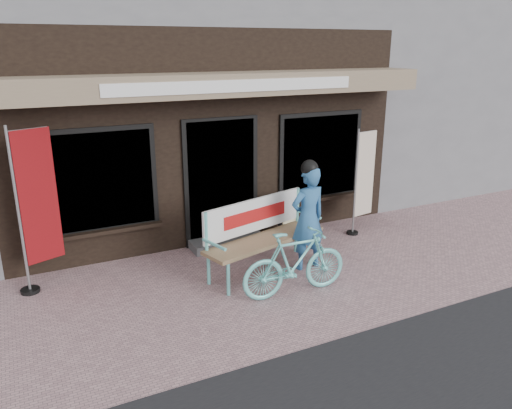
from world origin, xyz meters
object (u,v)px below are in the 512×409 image
bench (261,230)px  bicycle (295,263)px  person (308,216)px  menu_stand (288,216)px  nobori_red (36,206)px  nobori_cream (363,180)px

bench → bicycle: (0.06, -0.94, -0.18)m
person → bicycle: person is taller
bench → menu_stand: size_ratio=2.42×
menu_stand → bicycle: bearing=-134.4°
nobori_red → menu_stand: size_ratio=2.71×
person → menu_stand: bearing=70.6°
bench → nobori_red: bearing=149.1°
menu_stand → nobori_red: bearing=163.4°
bench → person: bearing=-36.0°
person → menu_stand: (0.31, 1.13, -0.40)m
person → nobori_red: (-3.72, 1.09, 0.37)m
nobori_cream → menu_stand: bearing=160.7°
bench → menu_stand: 1.34m
bench → person: (0.68, -0.25, 0.20)m
person → nobori_red: bearing=159.7°
bicycle → nobori_cream: (2.34, 1.57, 0.53)m
bicycle → bench: bearing=6.2°
nobori_red → nobori_cream: 5.45m
menu_stand → person: bearing=-122.6°
nobori_cream → person: bearing=-162.4°
bench → nobori_cream: (2.40, 0.63, 0.35)m
person → bicycle: 1.00m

